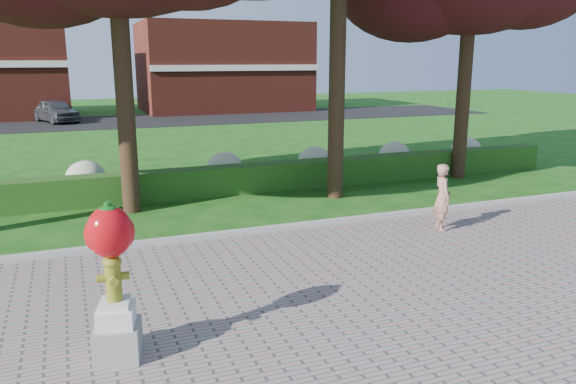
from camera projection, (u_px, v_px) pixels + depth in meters
The scene contains 9 objects.
ground at pixel (293, 286), 9.60m from camera, with size 100.00×100.00×0.00m, color #154A12.
curb at pixel (242, 233), 12.30m from camera, with size 40.00×0.18×0.15m, color #ADADA5.
lawn_hedge at pixel (200, 182), 15.84m from camera, with size 24.00×0.70×0.80m, color #1D4C15.
hydrangea_row at pixel (211, 169), 16.92m from camera, with size 20.10×1.10×0.99m.
street at pixel (125, 121), 34.94m from camera, with size 50.00×8.00×0.02m, color black.
building_right at pixel (223, 67), 42.49m from camera, with size 12.00×8.00×6.40m, color maroon.
hydrant_sculpture at pixel (113, 278), 6.99m from camera, with size 0.67×0.67×2.07m.
woman at pixel (442, 197), 12.47m from camera, with size 0.55×0.36×1.51m, color tan.
parked_car at pixel (56, 111), 34.28m from camera, with size 1.66×4.12×1.40m, color #464A4E.
Camera 1 is at (-3.36, -8.31, 3.79)m, focal length 35.00 mm.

